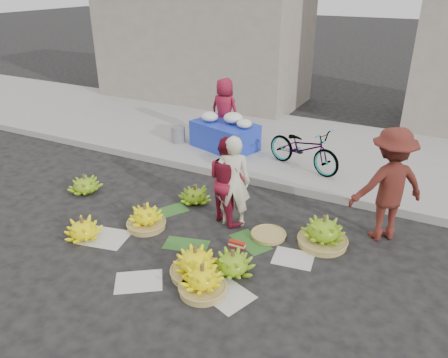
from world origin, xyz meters
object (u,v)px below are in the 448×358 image
at_px(banana_bunch_0, 146,218).
at_px(vendor_cream, 233,181).
at_px(flower_table, 225,134).
at_px(banana_bunch_4, 233,263).
at_px(bicycle, 304,148).

bearing_deg(banana_bunch_0, vendor_cream, 32.76).
bearing_deg(vendor_cream, flower_table, -81.75).
distance_m(banana_bunch_4, bicycle, 3.50).
distance_m(flower_table, bicycle, 1.89).
height_order(banana_bunch_4, flower_table, flower_table).
bearing_deg(flower_table, banana_bunch_4, -44.95).
bearing_deg(banana_bunch_4, vendor_cream, 116.37).
xyz_separation_m(banana_bunch_0, vendor_cream, (1.14, 0.73, 0.56)).
height_order(vendor_cream, flower_table, vendor_cream).
bearing_deg(bicycle, vendor_cream, -170.48).
height_order(banana_bunch_4, bicycle, bicycle).
xyz_separation_m(banana_bunch_0, flower_table, (-0.35, 3.37, 0.27)).
bearing_deg(vendor_cream, banana_bunch_0, 11.55).
distance_m(banana_bunch_0, banana_bunch_4, 1.75).
xyz_separation_m(banana_bunch_4, bicycle, (-0.19, 3.48, 0.39)).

